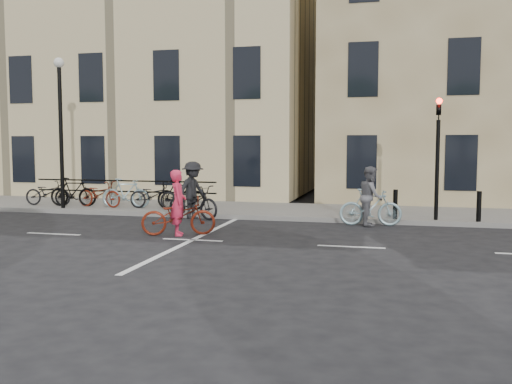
% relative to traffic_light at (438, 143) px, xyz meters
% --- Properties ---
extents(ground, '(120.00, 120.00, 0.00)m').
position_rel_traffic_light_xyz_m(ground, '(-6.20, -4.34, -2.45)').
color(ground, black).
rests_on(ground, ground).
extents(sidewalk, '(46.00, 4.00, 0.15)m').
position_rel_traffic_light_xyz_m(sidewalk, '(-10.20, 1.66, -2.38)').
color(sidewalk, slate).
rests_on(sidewalk, ground).
extents(building_east, '(14.00, 10.00, 12.00)m').
position_rel_traffic_light_xyz_m(building_east, '(2.80, 8.66, 3.70)').
color(building_east, '#99855C').
rests_on(building_east, sidewalk).
extents(building_west, '(20.00, 10.00, 10.00)m').
position_rel_traffic_light_xyz_m(building_west, '(-15.20, 8.66, 2.70)').
color(building_west, '#C7B586').
rests_on(building_west, sidewalk).
extents(traffic_light, '(0.18, 0.30, 3.90)m').
position_rel_traffic_light_xyz_m(traffic_light, '(0.00, 0.00, 0.00)').
color(traffic_light, black).
rests_on(traffic_light, sidewalk).
extents(lamp_post, '(0.36, 0.36, 5.28)m').
position_rel_traffic_light_xyz_m(lamp_post, '(-12.70, 0.06, 1.04)').
color(lamp_post, black).
rests_on(lamp_post, sidewalk).
extents(bollard_east, '(0.14, 0.14, 0.90)m').
position_rel_traffic_light_xyz_m(bollard_east, '(-1.20, -0.09, -1.85)').
color(bollard_east, black).
rests_on(bollard_east, sidewalk).
extents(bollard_west, '(0.14, 0.14, 0.90)m').
position_rel_traffic_light_xyz_m(bollard_west, '(1.20, -0.09, -1.85)').
color(bollard_west, black).
rests_on(bollard_west, sidewalk).
extents(parked_bikes, '(7.25, 1.23, 1.05)m').
position_rel_traffic_light_xyz_m(parked_bikes, '(-11.12, 0.70, -1.81)').
color(parked_bikes, black).
rests_on(parked_bikes, sidewalk).
extents(cyclist_pink, '(2.09, 1.33, 1.75)m').
position_rel_traffic_light_xyz_m(cyclist_pink, '(-6.84, -3.68, -1.85)').
color(cyclist_pink, maroon).
rests_on(cyclist_pink, ground).
extents(cyclist_grey, '(1.88, 0.93, 1.78)m').
position_rel_traffic_light_xyz_m(cyclist_grey, '(-1.91, -0.68, -1.73)').
color(cyclist_grey, '#87A9B1').
rests_on(cyclist_grey, ground).
extents(cyclist_dark, '(2.21, 1.48, 1.86)m').
position_rel_traffic_light_xyz_m(cyclist_dark, '(-7.61, -0.45, -1.72)').
color(cyclist_dark, black).
rests_on(cyclist_dark, ground).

